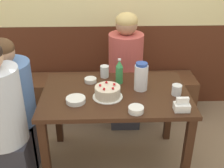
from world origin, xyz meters
TOP-DOWN VIEW (x-y plane):
  - ground_plane at (0.00, 0.00)m, footprint 12.00×12.00m
  - back_wall at (0.00, 1.05)m, footprint 4.80×0.04m
  - bench_seat at (0.00, 0.83)m, footprint 1.87×0.38m
  - dining_table at (0.00, 0.00)m, footprint 1.18×0.75m
  - birthday_cake at (-0.06, -0.07)m, footprint 0.23×0.23m
  - water_pitcher at (0.21, 0.05)m, footprint 0.11×0.11m
  - soju_bottle at (0.04, 0.17)m, footprint 0.06×0.06m
  - napkin_holder at (0.46, -0.28)m, footprint 0.11×0.08m
  - bowl_soup_white at (-0.30, -0.14)m, footprint 0.15×0.15m
  - bowl_rice_small at (-0.20, 0.19)m, footprint 0.10×0.10m
  - bowl_side_dish at (0.13, -0.29)m, footprint 0.11×0.11m
  - glass_water_tall at (-0.08, 0.29)m, footprint 0.08×0.08m
  - glass_tumbler_short at (0.48, -0.05)m, footprint 0.08×0.08m
  - person_teal_shirt at (-0.85, 0.02)m, footprint 0.39×0.39m
  - person_pale_blue_shirt at (-0.85, -0.22)m, footprint 0.35×0.35m
  - person_grey_tee at (0.13, 0.63)m, footprint 0.34×0.34m

SIDE VIEW (x-z plane):
  - ground_plane at x=0.00m, z-range 0.00..0.00m
  - bench_seat at x=0.00m, z-range 0.00..0.44m
  - person_teal_shirt at x=-0.85m, z-range 0.00..1.17m
  - person_grey_tee at x=0.13m, z-range -0.01..1.20m
  - person_pale_blue_shirt at x=-0.85m, z-range -0.02..1.21m
  - dining_table at x=0.00m, z-range 0.26..0.98m
  - bowl_rice_small at x=-0.20m, z-range 0.72..0.76m
  - bowl_soup_white at x=-0.30m, z-range 0.72..0.76m
  - bowl_side_dish at x=0.13m, z-range 0.72..0.76m
  - napkin_holder at x=0.46m, z-range 0.71..0.81m
  - glass_tumbler_short at x=0.48m, z-range 0.72..0.80m
  - birthday_cake at x=-0.06m, z-range 0.71..0.82m
  - glass_water_tall at x=-0.08m, z-range 0.72..0.83m
  - soju_bottle at x=0.04m, z-range 0.72..0.94m
  - water_pitcher at x=0.21m, z-range 0.72..0.95m
  - back_wall at x=0.00m, z-range 0.00..2.50m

